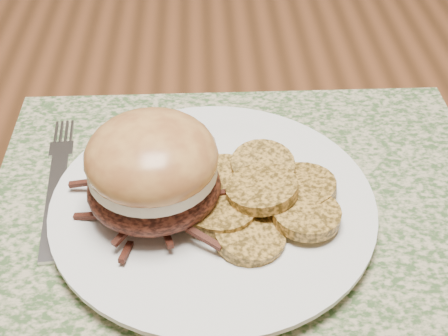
# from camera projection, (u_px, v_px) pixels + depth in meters

# --- Properties ---
(dining_table) EXTENTS (1.50, 0.90, 0.75)m
(dining_table) POSITION_uv_depth(u_px,v_px,m) (70.00, 168.00, 0.71)
(dining_table) COLOR brown
(dining_table) RESTS_ON ground
(placemat) EXTENTS (0.45, 0.33, 0.00)m
(placemat) POSITION_uv_depth(u_px,v_px,m) (243.00, 198.00, 0.56)
(placemat) COLOR #3D5A2E
(placemat) RESTS_ON dining_table
(dinner_plate) EXTENTS (0.26, 0.26, 0.02)m
(dinner_plate) POSITION_uv_depth(u_px,v_px,m) (213.00, 207.00, 0.53)
(dinner_plate) COLOR white
(dinner_plate) RESTS_ON placemat
(pork_sandwich) EXTENTS (0.13, 0.13, 0.08)m
(pork_sandwich) POSITION_uv_depth(u_px,v_px,m) (153.00, 170.00, 0.50)
(pork_sandwich) COLOR black
(pork_sandwich) RESTS_ON dinner_plate
(roasted_potatoes) EXTENTS (0.15, 0.15, 0.04)m
(roasted_potatoes) POSITION_uv_depth(u_px,v_px,m) (260.00, 197.00, 0.52)
(roasted_potatoes) COLOR #BC8737
(roasted_potatoes) RESTS_ON dinner_plate
(fork) EXTENTS (0.03, 0.19, 0.00)m
(fork) POSITION_uv_depth(u_px,v_px,m) (57.00, 183.00, 0.57)
(fork) COLOR silver
(fork) RESTS_ON placemat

